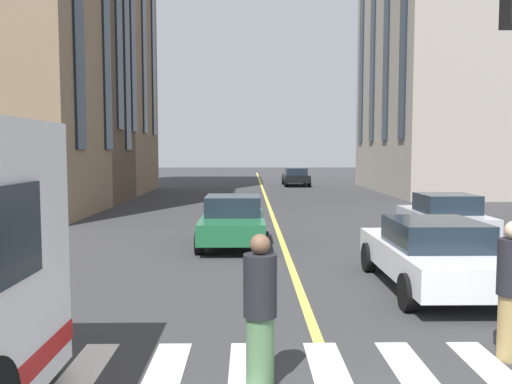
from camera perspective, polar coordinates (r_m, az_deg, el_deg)
name	(u,v)px	position (r m, az deg, el deg)	size (l,w,h in m)	color
lane_centre_line	(270,209)	(24.04, 1.54, -1.90)	(80.00, 0.16, 0.01)	#D8C64C
crosswalk_marking	(333,381)	(6.57, 8.35, -19.61)	(2.40, 6.45, 0.01)	silver
car_silver_parked_a	(444,217)	(16.78, 19.74, -2.56)	(3.90, 1.89, 1.40)	#B7BABF
car_black_parked_b	(296,177)	(40.27, 4.35, 1.68)	(4.40, 1.95, 1.37)	black
car_green_trailing	(233,221)	(14.95, -2.51, -3.13)	(3.90, 1.89, 1.40)	#1E6038
car_white_near	(431,253)	(10.79, 18.48, -6.32)	(4.40, 1.95, 1.37)	silver
pedestrian_near	(260,311)	(6.06, 0.45, -12.83)	(0.38, 0.38, 1.76)	#4C724C
pedestrian_companion	(512,291)	(7.56, 26.01, -9.60)	(0.38, 0.38, 1.80)	#997F4C
building_right_near	(481,7)	(38.62, 23.24, 17.92)	(14.25, 13.12, 23.75)	#A89E8E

